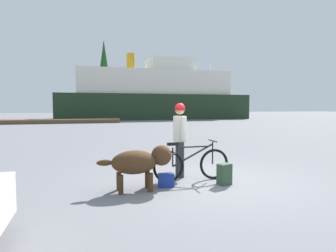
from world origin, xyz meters
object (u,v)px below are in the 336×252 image
backpack (224,174)px  handbag_pannier (166,180)px  person_cyclist (180,132)px  sailboat_moored (210,115)px  dog (140,162)px  ferry_boat (153,96)px  bicycle (191,164)px

backpack → handbag_pannier: backpack is taller
person_cyclist → sailboat_moored: (15.07, 31.65, -0.57)m
dog → sailboat_moored: bearing=63.5°
dog → ferry_boat: bearing=76.2°
dog → backpack: dog is taller
handbag_pannier → ferry_boat: size_ratio=0.01×
dog → sailboat_moored: 36.33m
handbag_pannier → ferry_boat: (7.86, 34.29, 3.00)m
bicycle → dog: bicycle is taller
backpack → sailboat_moored: size_ratio=0.05×
dog → handbag_pannier: bearing=9.4°
person_cyclist → sailboat_moored: 35.06m
bicycle → ferry_boat: size_ratio=0.07×
person_cyclist → dog: person_cyclist is taller
dog → handbag_pannier: dog is taller
handbag_pannier → ferry_boat: bearing=77.1°
handbag_pannier → ferry_boat: ferry_boat is taller
ferry_boat → person_cyclist: bearing=-102.3°
bicycle → dog: 1.33m
bicycle → backpack: size_ratio=3.99×
bicycle → handbag_pannier: 0.79m
ferry_boat → sailboat_moored: size_ratio=3.03×
dog → backpack: (1.82, -0.08, -0.36)m
backpack → sailboat_moored: sailboat_moored is taller
bicycle → sailboat_moored: bearing=65.0°
dog → handbag_pannier: size_ratio=4.69×
person_cyclist → sailboat_moored: size_ratio=0.21×
ferry_boat → sailboat_moored: ferry_boat is taller
person_cyclist → backpack: size_ratio=3.89×
person_cyclist → backpack: 1.45m
bicycle → person_cyclist: bearing=104.1°
handbag_pannier → sailboat_moored: sailboat_moored is taller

